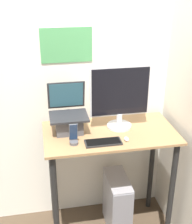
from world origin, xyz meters
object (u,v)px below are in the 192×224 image
Objects in this scene: monitor at (120,98)px; keyboard at (103,142)px; laptop at (69,119)px; computer_tower at (117,203)px; mouse at (126,139)px; cell_phone at (74,138)px.

monitor is 0.38m from keyboard.
laptop is 1.38× the size of keyboard.
monitor is 1.86× the size of keyboard.
keyboard is at bearing -133.29° from computer_tower.
computer_tower is (-0.00, 0.18, -0.76)m from mouse.
mouse is at bearing -29.38° from laptop.
keyboard is 0.18m from mouse.
keyboard is at bearing -127.47° from monitor.
mouse is at bearing -88.39° from computer_tower.
mouse is at bearing -90.55° from monitor.
computer_tower is at bearing -7.45° from laptop.
laptop is 0.21m from cell_phone.
cell_phone is at bearing -86.21° from laptop.
monitor reaches higher than keyboard.
monitor is at bearing 82.13° from computer_tower.
mouse is 0.34× the size of cell_phone.
computer_tower is (0.40, -0.05, -0.85)m from laptop.
monitor is at bearing 27.25° from cell_phone.
keyboard is 4.91× the size of mouse.
laptop is 0.43m from monitor.
computer_tower is (0.17, 0.18, -0.76)m from keyboard.
cell_phone is (0.01, -0.20, -0.05)m from laptop.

